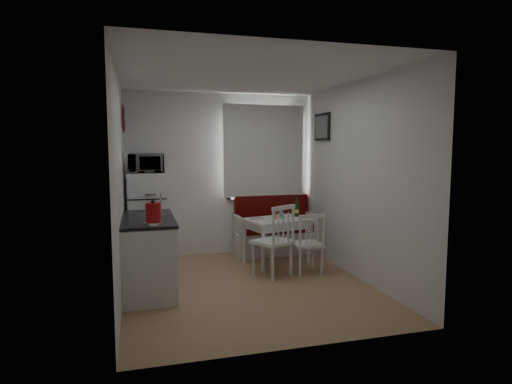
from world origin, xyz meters
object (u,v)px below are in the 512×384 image
Objects in this scene: kitchen_counter at (149,254)px; kettle at (153,213)px; bench at (274,234)px; chair_left at (275,233)px; microwave at (146,163)px; chair_right at (309,237)px; fridge at (147,218)px; dining_table at (277,224)px; wine_bottle at (296,207)px.

kitchen_counter is 5.03× the size of kettle.
bench is 2.08× the size of chair_left.
kitchen_counter is 2.63× the size of microwave.
kitchen_counter reaches higher than bench.
chair_right is at bearing -28.00° from microwave.
chair_right is at bearing -29.05° from fridge.
chair_right is at bearing 2.04° from kitchen_counter.
microwave is at bearing 150.29° from dining_table.
dining_table is 2.11m from microwave.
chair_right is 1.54× the size of wine_bottle.
fridge is 5.21× the size of kettle.
microwave is (-2.10, 1.12, 0.98)m from chair_right.
wine_bottle reaches higher than dining_table.
kettle is (0.03, -1.73, -0.47)m from microwave.
chair_left is 0.51m from chair_right.
kettle is at bearing -136.43° from bench.
bench is (2.04, 1.35, -0.14)m from kitchen_counter.
fridge is at bearing -176.86° from bench.
kitchen_counter is 1.27m from fridge.
bench is at bearing 41.54° from chair_left.
microwave is (0.00, -0.05, 0.82)m from fridge.
dining_table is 0.43m from wine_bottle.
microwave is at bearing 90.99° from kettle.
bench reaches higher than chair_right.
wine_bottle reaches higher than bench.
kettle is 2.58m from wine_bottle.
kitchen_counter reaches higher than chair_right.
bench is 4.49× the size of wine_bottle.
fridge reaches higher than wine_bottle.
microwave is 2.33m from wine_bottle.
kitchen_counter is 2.40m from wine_bottle.
chair_left is at bearing 2.19° from kitchen_counter.
bench is 2.91× the size of chair_right.
wine_bottle is at bearing -70.41° from bench.
kettle is at bearing 170.11° from chair_left.
chair_left is (1.62, 0.06, 0.15)m from kitchen_counter.
kitchen_counter is 1.63m from chair_left.
microwave is at bearing 150.55° from chair_right.
microwave is (-1.85, 0.46, 0.90)m from dining_table.
wine_bottle is at bearing -10.58° from fridge.
fridge is at bearing 89.10° from kitchen_counter.
kitchen_counter is 2.91× the size of chair_right.
wine_bottle is (2.20, -0.41, 0.15)m from fridge.
kettle is at bearing -160.90° from dining_table.
bench reaches higher than dining_table.
chair_left is at bearing -126.17° from dining_table.
fridge reaches higher than chair_right.
dining_table is 2.31× the size of chair_right.
bench is at bearing 4.55° from microwave.
wine_bottle is at bearing 81.03° from chair_right.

